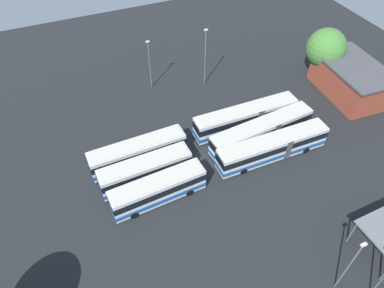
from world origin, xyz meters
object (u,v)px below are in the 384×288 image
bus_row1_slot1 (145,170)px  bus_row1_slot2 (158,189)px  bus_row1_slot0 (138,152)px  lamp_post_far_corner (205,56)px  lamp_post_by_building (349,265)px  bus_row0_slot0 (246,117)px  bus_row0_slot1 (262,131)px  depot_building (351,79)px  lamp_post_mid_lot (150,63)px  tree_south_edge (326,48)px  bus_row0_slot2 (273,147)px

bus_row1_slot1 → bus_row1_slot2: bearing=97.3°
bus_row1_slot0 → lamp_post_far_corner: bearing=-140.7°
lamp_post_by_building → bus_row1_slot0: bearing=-61.4°
bus_row0_slot0 → bus_row1_slot1: size_ratio=1.34×
bus_row0_slot1 → bus_row1_slot0: (16.78, -2.95, -0.00)m
lamp_post_by_building → lamp_post_far_corner: bearing=-93.8°
bus_row1_slot0 → bus_row1_slot2: size_ratio=1.09×
depot_building → lamp_post_mid_lot: lamp_post_mid_lot is taller
bus_row0_slot1 → lamp_post_far_corner: size_ratio=1.61×
lamp_post_far_corner → tree_south_edge: 19.60m
lamp_post_far_corner → bus_row0_slot1: bearing=95.4°
bus_row0_slot2 → bus_row1_slot1: same height
bus_row0_slot0 → bus_row1_slot1: bearing=13.0°
bus_row0_slot2 → depot_building: bearing=-159.2°
lamp_post_far_corner → bus_row1_slot1: bearing=45.8°
depot_building → tree_south_edge: bearing=-76.3°
tree_south_edge → lamp_post_mid_lot: bearing=-17.3°
lamp_post_far_corner → depot_building: bearing=150.2°
bus_row1_slot2 → lamp_post_by_building: bearing=126.3°
bus_row1_slot1 → bus_row1_slot0: bearing=-90.9°
bus_row1_slot1 → lamp_post_mid_lot: (-6.96, -18.36, 2.73)m
bus_row0_slot2 → bus_row1_slot1: bearing=-9.8°
bus_row0_slot0 → bus_row1_slot0: size_ratio=1.22×
bus_row0_slot2 → depot_building: 20.19m
bus_row0_slot2 → lamp_post_by_building: 18.13m
bus_row0_slot1 → bus_row0_slot2: same height
bus_row1_slot0 → tree_south_edge: (-34.00, -6.66, 3.57)m
lamp_post_mid_lot → bus_row1_slot2: bearing=73.3°
bus_row1_slot0 → bus_row1_slot1: size_ratio=1.09×
depot_building → bus_row0_slot0: bearing=1.6°
lamp_post_by_building → tree_south_edge: (-21.11, -30.31, 0.76)m
bus_row1_slot1 → lamp_post_by_building: (-12.94, 20.39, 2.81)m
bus_row0_slot2 → bus_row1_slot0: (16.51, -6.12, -0.00)m
bus_row0_slot1 → bus_row1_slot2: size_ratio=1.35×
lamp_post_far_corner → bus_row1_slot2: bearing=52.1°
tree_south_edge → lamp_post_far_corner: bearing=-17.4°
bus_row0_slot1 → bus_row1_slot1: same height
lamp_post_mid_lot → bus_row0_slot2: bearing=114.4°
bus_row1_slot0 → lamp_post_far_corner: (-15.30, -12.52, 3.43)m
lamp_post_far_corner → lamp_post_mid_lot: 8.80m
bus_row0_slot2 → lamp_post_far_corner: bearing=-86.3°
bus_row1_slot1 → depot_building: bearing=-173.1°
lamp_post_mid_lot → depot_building: bearing=153.7°
tree_south_edge → bus_row0_slot1: bearing=29.2°
bus_row0_slot2 → depot_building: depot_building is taller
bus_row1_slot1 → bus_row0_slot0: bearing=-167.0°
bus_row0_slot0 → tree_south_edge: tree_south_edge is taller
bus_row0_slot2 → lamp_post_by_building: size_ratio=1.83×
bus_row1_slot2 → lamp_post_mid_lot: 22.86m
bus_row0_slot0 → bus_row0_slot1: size_ratio=0.99×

